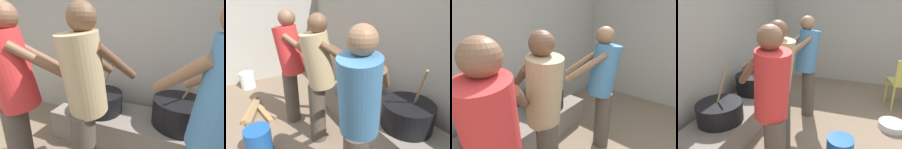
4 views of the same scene
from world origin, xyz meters
The scene contains 10 objects.
block_enclosure_rear centered at (0.00, 2.23, 1.08)m, with size 5.49×0.20×2.16m, color #9E998E.
hearth_ledge centered at (0.10, 1.71, 0.18)m, with size 2.02×0.60×0.37m, color slate.
cooking_pot_main centered at (-0.36, 1.71, 0.49)m, with size 0.54×0.54×0.69m.
cooking_pot_secondary centered at (0.55, 1.74, 0.51)m, with size 0.55×0.55×0.74m.
cook_in_tan_shirt centered at (-0.14, 1.02, 0.89)m, with size 0.52×0.72×1.56m.
cook_in_blue_shirt centered at (0.74, 0.92, 0.89)m, with size 0.66×0.71×1.56m.
cook_in_red_shirt centered at (-0.70, 0.87, 0.90)m, with size 0.68×0.70×1.57m.
bucket_white_plastic centered at (-2.23, 0.40, 0.16)m, with size 0.27×0.27×0.32m, color silver.
bucket_blue_plastic centered at (-0.25, 0.29, 0.18)m, with size 0.29×0.29×0.36m, color #194C99.
firewood_pile centered at (-1.16, 0.38, 0.03)m, with size 0.95×0.48×0.08m.
Camera 2 is at (1.66, 0.20, 1.70)m, focal length 30.17 mm.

